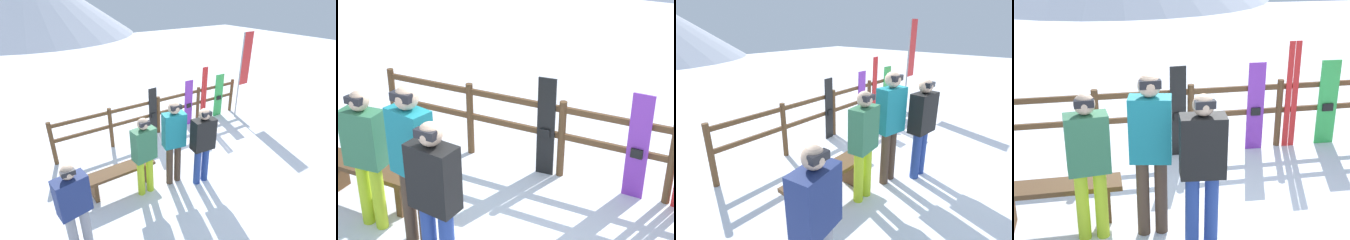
# 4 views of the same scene
# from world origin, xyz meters

# --- Properties ---
(fence) EXTENTS (5.70, 0.10, 1.08)m
(fence) POSITION_xyz_m (0.00, 2.07, 0.65)
(fence) COLOR brown
(fence) RESTS_ON ground
(bench) EXTENTS (1.44, 0.36, 0.49)m
(bench) POSITION_xyz_m (-1.87, 0.46, 0.36)
(bench) COLOR brown
(bench) RESTS_ON ground
(person_black) EXTENTS (0.48, 0.30, 1.69)m
(person_black) POSITION_xyz_m (-0.37, -0.24, 0.97)
(person_black) COLOR navy
(person_black) RESTS_ON ground
(person_teal) EXTENTS (0.47, 0.32, 1.83)m
(person_teal) POSITION_xyz_m (-0.85, 0.07, 1.07)
(person_teal) COLOR #4C3828
(person_teal) RESTS_ON ground
(person_plaid_green) EXTENTS (0.46, 0.28, 1.65)m
(person_plaid_green) POSITION_xyz_m (-1.50, 0.10, 0.96)
(person_plaid_green) COLOR #B7D826
(person_plaid_green) RESTS_ON ground
(snowboard_black_stripe) EXTENTS (0.24, 0.07, 1.38)m
(snowboard_black_stripe) POSITION_xyz_m (-0.20, 2.02, 0.69)
(snowboard_black_stripe) COLOR black
(snowboard_black_stripe) RESTS_ON ground
(snowboard_purple) EXTENTS (0.26, 0.06, 1.38)m
(snowboard_purple) POSITION_xyz_m (0.99, 2.02, 0.69)
(snowboard_purple) COLOR purple
(snowboard_purple) RESTS_ON ground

